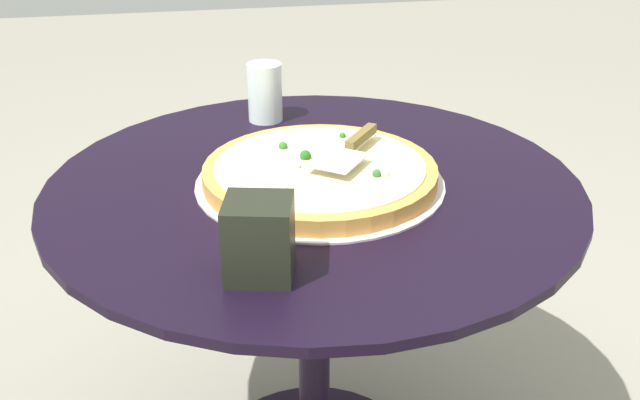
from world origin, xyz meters
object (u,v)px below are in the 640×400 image
Objects in this scene: drinking_cup at (265,92)px; napkin_dispenser at (259,239)px; patio_table at (314,260)px; pizza_server at (350,147)px; pizza_on_tray at (320,174)px.

drinking_cup is 0.65m from napkin_dispenser.
napkin_dispenser reaches higher than patio_table.
pizza_server is 1.65× the size of napkin_dispenser.
patio_table is at bearing 7.74° from drinking_cup.
drinking_cup reaches higher than napkin_dispenser.
napkin_dispenser is (0.31, -0.21, -0.00)m from pizza_server.
pizza_server is at bearing 106.97° from pizza_on_tray.
pizza_server is at bearing 19.19° from drinking_cup.
drinking_cup is at bearing -160.81° from pizza_server.
napkin_dispenser is (0.64, -0.09, -0.01)m from drinking_cup.
pizza_on_tray is at bearing 34.03° from patio_table.
pizza_on_tray reaches higher than patio_table.
drinking_cup is at bearing -171.00° from pizza_on_tray.
napkin_dispenser reaches higher than pizza_on_tray.
napkin_dispenser is at bearing -33.79° from pizza_server.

